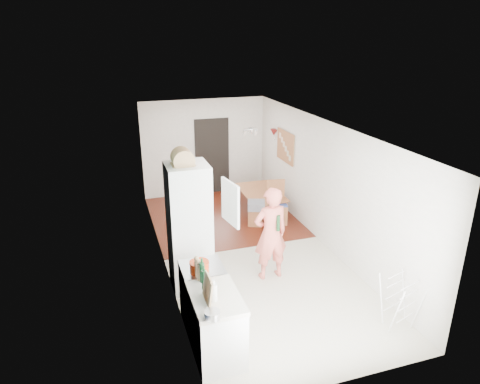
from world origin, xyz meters
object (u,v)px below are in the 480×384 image
person (271,226)px  stool (255,217)px  dining_table (261,204)px  drying_rack (400,303)px  dining_chair (277,203)px

person → stool: size_ratio=4.86×
dining_table → person: bearing=162.8°
stool → drying_rack: drying_rack is taller
person → dining_chair: (0.98, 2.05, -0.50)m
person → stool: (0.49, 2.10, -0.78)m
person → dining_chair: bearing=-118.2°
dining_chair → stool: dining_chair is taller
dining_table → drying_rack: drying_rack is taller
dining_chair → drying_rack: size_ratio=1.22×
dining_chair → stool: bearing=-175.0°
dining_table → stool: dining_table is taller
dining_table → dining_chair: bearing=-169.7°
stool → drying_rack: (0.80, -3.95, 0.20)m
dining_table → dining_chair: dining_chair is taller
drying_rack → person: bearing=107.4°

